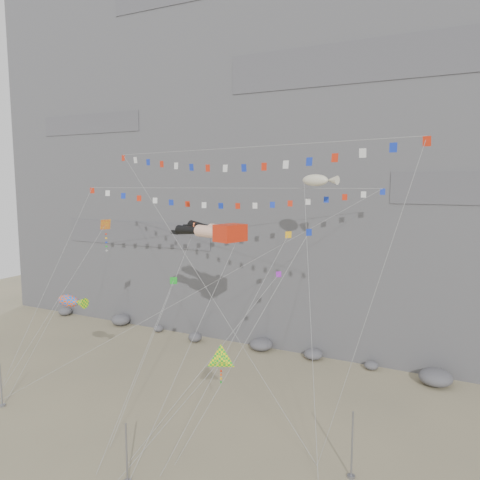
{
  "coord_description": "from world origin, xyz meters",
  "views": [
    {
      "loc": [
        20.36,
        -28.68,
        18.66
      ],
      "look_at": [
        1.39,
        9.0,
        13.31
      ],
      "focal_mm": 35.0,
      "sensor_mm": 36.0,
      "label": 1
    }
  ],
  "objects": [
    {
      "name": "ground",
      "position": [
        0.0,
        0.0,
        0.0
      ],
      "size": [
        120.0,
        120.0,
        0.0
      ],
      "primitive_type": "plane",
      "color": "#998C6A",
      "rests_on": "ground"
    },
    {
      "name": "cliff",
      "position": [
        0.0,
        32.0,
        25.0
      ],
      "size": [
        80.0,
        28.0,
        50.0
      ],
      "primitive_type": "cube",
      "color": "slate",
      "rests_on": "ground"
    },
    {
      "name": "talus_boulders",
      "position": [
        0.0,
        17.0,
        0.6
      ],
      "size": [
        60.0,
        3.0,
        1.2
      ],
      "primitive_type": null,
      "color": "#5C5B60",
      "rests_on": "ground"
    },
    {
      "name": "anchor_pole_left",
      "position": [
        -13.92,
        -4.65,
        1.87
      ],
      "size": [
        0.12,
        0.12,
        3.73
      ],
      "primitive_type": "cylinder",
      "color": "gray",
      "rests_on": "ground"
    },
    {
      "name": "anchor_pole_center",
      "position": [
        2.0,
        -7.78,
        1.96
      ],
      "size": [
        0.12,
        0.12,
        3.92
      ],
      "primitive_type": "cylinder",
      "color": "gray",
      "rests_on": "ground"
    },
    {
      "name": "anchor_pole_right",
      "position": [
        14.3,
        -0.98,
        2.2
      ],
      "size": [
        0.12,
        0.12,
        4.4
      ],
      "primitive_type": "cylinder",
      "color": "gray",
      "rests_on": "ground"
    },
    {
      "name": "legs_kite",
      "position": [
        0.38,
        5.81,
        14.39
      ],
      "size": [
        8.11,
        17.43,
        20.21
      ],
      "rotation": [
        0.0,
        0.0,
        -0.33
      ],
      "color": "red",
      "rests_on": "ground"
    },
    {
      "name": "flag_banner_upper",
      "position": [
        -0.42,
        10.25,
        17.95
      ],
      "size": [
        27.8,
        19.19,
        27.53
      ],
      "color": "red",
      "rests_on": "ground"
    },
    {
      "name": "flag_banner_lower",
      "position": [
        4.2,
        2.5,
        21.04
      ],
      "size": [
        27.29,
        7.31,
        23.35
      ],
      "color": "red",
      "rests_on": "ground"
    },
    {
      "name": "harlequin_kite",
      "position": [
        -9.09,
        3.0,
        14.73
      ],
      "size": [
        6.62,
        9.16,
        17.76
      ],
      "color": "red",
      "rests_on": "ground"
    },
    {
      "name": "fish_windsock",
      "position": [
        -10.66,
        -0.13,
        8.33
      ],
      "size": [
        5.67,
        4.44,
        9.86
      ],
      "color": "#FF510D",
      "rests_on": "ground"
    },
    {
      "name": "delta_kite",
      "position": [
        5.05,
        -1.32,
        6.21
      ],
      "size": [
        4.84,
        7.63,
        9.99
      ],
      "color": "#FCEE0C",
      "rests_on": "ground"
    },
    {
      "name": "blimp_windsock",
      "position": [
        7.89,
        10.54,
        18.65
      ],
      "size": [
        6.73,
        14.12,
        23.21
      ],
      "color": "beige",
      "rests_on": "ground"
    },
    {
      "name": "small_kite_a",
      "position": [
        -2.17,
        6.91,
        14.31
      ],
      "size": [
        1.12,
        13.1,
        19.21
      ],
      "color": "#FF5015",
      "rests_on": "ground"
    },
    {
      "name": "small_kite_b",
      "position": [
        6.71,
        4.57,
        11.08
      ],
      "size": [
        6.68,
        11.92,
        17.14
      ],
      "color": "purple",
      "rests_on": "ground"
    },
    {
      "name": "small_kite_c",
      "position": [
        -0.47,
        0.97,
        10.74
      ],
      "size": [
        1.23,
        9.92,
        14.23
      ],
      "color": "green",
      "rests_on": "ground"
    },
    {
      "name": "small_kite_d",
      "position": [
        6.61,
        7.21,
        14.0
      ],
      "size": [
        3.92,
        14.54,
        20.06
      ],
      "color": "yellow",
      "rests_on": "ground"
    },
    {
      "name": "small_kite_e",
      "position": [
        9.87,
        2.51,
        14.73
      ],
      "size": [
        7.02,
        8.29,
        18.03
      ],
      "color": "#142FB6",
      "rests_on": "ground"
    }
  ]
}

